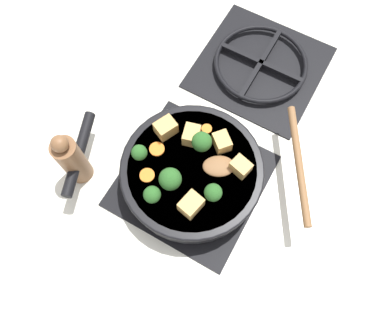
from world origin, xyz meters
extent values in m
plane|color=silver|center=(0.00, 0.00, 0.00)|extent=(2.40, 2.40, 0.00)
cube|color=black|center=(0.00, 0.00, 0.00)|extent=(0.31, 0.31, 0.01)
torus|color=black|center=(0.00, 0.00, 0.02)|extent=(0.24, 0.24, 0.01)
cube|color=black|center=(0.00, 0.00, 0.02)|extent=(0.01, 0.23, 0.01)
cube|color=black|center=(0.00, 0.00, 0.02)|extent=(0.23, 0.01, 0.01)
cube|color=black|center=(0.00, 0.36, 0.00)|extent=(0.31, 0.31, 0.01)
torus|color=black|center=(0.00, 0.36, 0.02)|extent=(0.24, 0.24, 0.01)
cube|color=black|center=(0.00, 0.36, 0.02)|extent=(0.01, 0.23, 0.01)
cube|color=black|center=(0.00, 0.36, 0.02)|extent=(0.23, 0.01, 0.01)
cylinder|color=black|center=(0.00, 0.00, 0.05)|extent=(0.30, 0.30, 0.05)
cylinder|color=brown|center=(0.00, 0.00, 0.06)|extent=(0.28, 0.28, 0.05)
torus|color=black|center=(0.00, 0.00, 0.08)|extent=(0.31, 0.31, 0.01)
cylinder|color=black|center=(-0.23, -0.09, 0.07)|extent=(0.09, 0.19, 0.02)
ellipsoid|color=brown|center=(0.05, 0.03, 0.09)|extent=(0.08, 0.08, 0.01)
cylinder|color=brown|center=(0.19, 0.12, 0.09)|extent=(0.15, 0.24, 0.02)
cube|color=tan|center=(-0.04, 0.06, 0.10)|extent=(0.04, 0.05, 0.03)
cube|color=tan|center=(-0.09, 0.05, 0.10)|extent=(0.05, 0.05, 0.03)
cube|color=tan|center=(0.03, 0.08, 0.10)|extent=(0.05, 0.05, 0.03)
cube|color=tan|center=(0.04, -0.08, 0.10)|extent=(0.04, 0.05, 0.04)
cube|color=tan|center=(0.09, 0.05, 0.10)|extent=(0.05, 0.04, 0.03)
cylinder|color=#709956|center=(-0.02, -0.05, 0.09)|extent=(0.01, 0.01, 0.01)
sphere|color=#285B23|center=(-0.02, -0.05, 0.11)|extent=(0.05, 0.05, 0.05)
cylinder|color=#709956|center=(0.07, -0.03, 0.09)|extent=(0.01, 0.01, 0.01)
sphere|color=#285B23|center=(0.07, -0.03, 0.11)|extent=(0.04, 0.04, 0.04)
cylinder|color=#709956|center=(-0.01, 0.05, 0.09)|extent=(0.01, 0.01, 0.01)
sphere|color=#285B23|center=(-0.01, 0.05, 0.11)|extent=(0.04, 0.04, 0.04)
cylinder|color=#709956|center=(-0.04, -0.10, 0.09)|extent=(0.01, 0.01, 0.01)
sphere|color=#285B23|center=(-0.04, -0.10, 0.11)|extent=(0.04, 0.04, 0.04)
cylinder|color=#709956|center=(-0.11, -0.03, 0.09)|extent=(0.01, 0.01, 0.01)
sphere|color=#285B23|center=(-0.11, -0.03, 0.11)|extent=(0.03, 0.03, 0.03)
cylinder|color=orange|center=(-0.09, 0.00, 0.08)|extent=(0.03, 0.03, 0.01)
cylinder|color=orange|center=(-0.07, -0.06, 0.08)|extent=(0.03, 0.03, 0.01)
cylinder|color=orange|center=(-0.02, 0.10, 0.08)|extent=(0.02, 0.02, 0.01)
cylinder|color=brown|center=(-0.23, -0.11, 0.07)|extent=(0.05, 0.05, 0.14)
sphere|color=brown|center=(-0.23, -0.11, 0.16)|extent=(0.04, 0.04, 0.04)
camera|label=1|loc=(0.14, -0.25, 0.82)|focal=35.00mm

